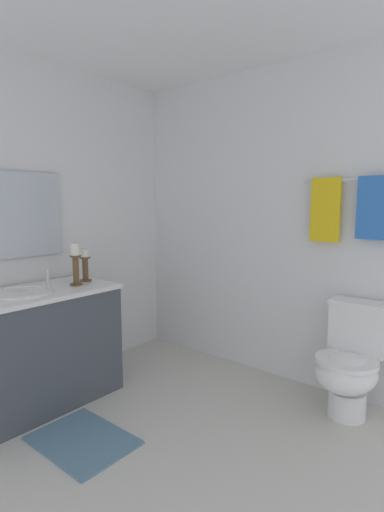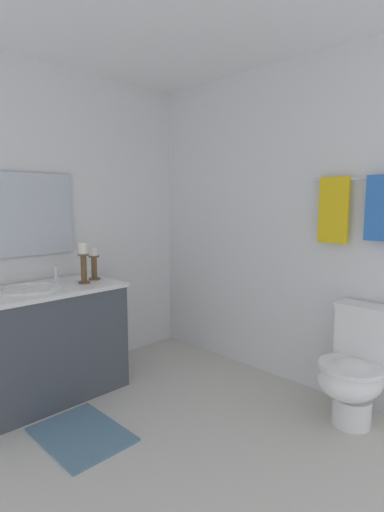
{
  "view_description": "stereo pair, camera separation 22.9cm",
  "coord_description": "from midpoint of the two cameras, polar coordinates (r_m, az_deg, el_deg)",
  "views": [
    {
      "loc": [
        1.5,
        -1.48,
        1.41
      ],
      "look_at": [
        -0.08,
        0.44,
        1.07
      ],
      "focal_mm": 27.85,
      "sensor_mm": 36.0,
      "label": 1
    },
    {
      "loc": [
        1.67,
        -1.32,
        1.41
      ],
      "look_at": [
        -0.08,
        0.44,
        1.07
      ],
      "focal_mm": 27.85,
      "sensor_mm": 36.0,
      "label": 2
    }
  ],
  "objects": [
    {
      "name": "candle_holder_tall",
      "position": [
        3.16,
        -11.91,
        -1.01
      ],
      "size": [
        0.09,
        0.09,
        0.25
      ],
      "color": "brown",
      "rests_on": "vanity_cabinet"
    },
    {
      "name": "vanity_cabinet",
      "position": [
        3.04,
        -19.75,
        -12.06
      ],
      "size": [
        0.58,
        1.26,
        0.81
      ],
      "color": "#474C56",
      "rests_on": "ground"
    },
    {
      "name": "bath_mat",
      "position": [
        2.7,
        -13.09,
        -23.73
      ],
      "size": [
        0.6,
        0.44,
        0.02
      ],
      "primitive_type": "cube",
      "color": "slate",
      "rests_on": "ground"
    },
    {
      "name": "wall_back",
      "position": [
        3.2,
        15.22,
        4.15
      ],
      "size": [
        2.69,
        0.04,
        2.45
      ],
      "primitive_type": "cube",
      "color": "white",
      "rests_on": "ground"
    },
    {
      "name": "candle_holder_short",
      "position": [
        3.02,
        -13.26,
        -0.8
      ],
      "size": [
        0.09,
        0.09,
        0.31
      ],
      "color": "brown",
      "rests_on": "vanity_cabinet"
    },
    {
      "name": "towel_bar",
      "position": [
        2.9,
        25.33,
        10.0
      ],
      "size": [
        0.69,
        0.02,
        0.02
      ],
      "primitive_type": "cylinder",
      "rotation": [
        0.0,
        1.57,
        0.0
      ],
      "color": "silver"
    },
    {
      "name": "towel_near_vanity",
      "position": [
        2.94,
        21.82,
        6.13
      ],
      "size": [
        0.21,
        0.03,
        0.45
      ],
      "primitive_type": "cube",
      "color": "yellow",
      "rests_on": "towel_bar"
    },
    {
      "name": "sink_basin",
      "position": [
        2.94,
        -20.06,
        -5.32
      ],
      "size": [
        0.4,
        0.4,
        0.24
      ],
      "color": "white",
      "rests_on": "vanity_cabinet"
    },
    {
      "name": "mirror",
      "position": [
        3.12,
        -22.75,
        5.45
      ],
      "size": [
        0.02,
        0.97,
        0.62
      ],
      "primitive_type": "cube",
      "color": "silver"
    },
    {
      "name": "floor",
      "position": [
        2.55,
        -3.35,
        -26.17
      ],
      "size": [
        2.69,
        2.76,
        0.02
      ],
      "primitive_type": "cube",
      "color": "beige",
      "rests_on": "ground"
    },
    {
      "name": "wall_left",
      "position": [
        3.25,
        -19.58,
        4.03
      ],
      "size": [
        0.04,
        2.76,
        2.45
      ],
      "primitive_type": "cube",
      "color": "white",
      "rests_on": "ground"
    },
    {
      "name": "toilet",
      "position": [
        2.84,
        24.61,
        -14.56
      ],
      "size": [
        0.39,
        0.54,
        0.75
      ],
      "color": "white",
      "rests_on": "ground"
    }
  ]
}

